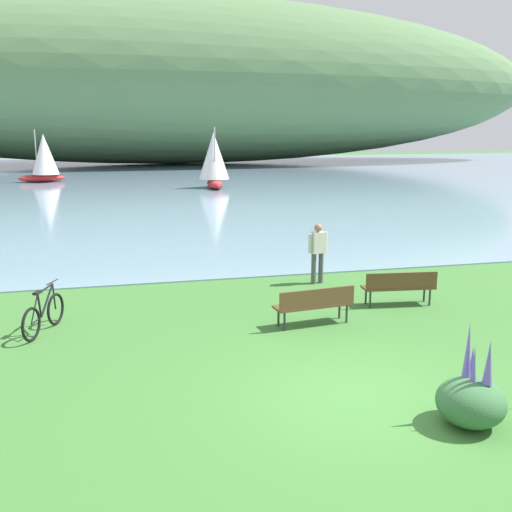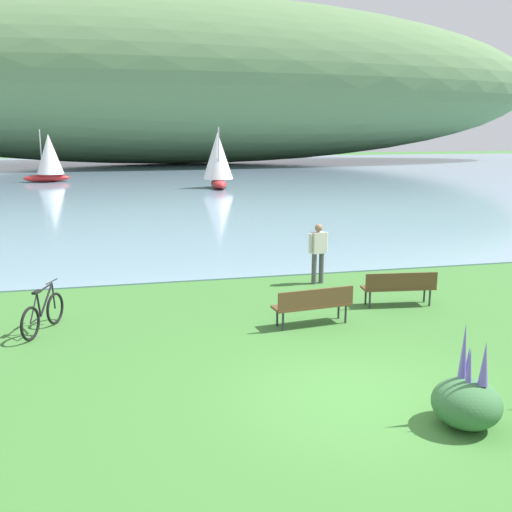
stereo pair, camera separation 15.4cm
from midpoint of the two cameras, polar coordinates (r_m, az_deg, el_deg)
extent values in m
plane|color=#3D7533|center=(9.76, 10.08, -13.70)|extent=(200.00, 200.00, 0.00)
cube|color=#7A99B2|center=(56.23, -9.39, 7.90)|extent=(180.00, 80.00, 0.04)
ellipsoid|color=#567A4C|center=(76.71, -7.69, 16.83)|extent=(101.41, 28.00, 20.61)
cube|color=brown|center=(14.66, 14.24, -3.07)|extent=(1.84, 0.68, 0.05)
cube|color=brown|center=(14.42, 14.58, -2.43)|extent=(1.79, 0.24, 0.40)
cylinder|color=#2D2D33|center=(14.63, 11.16, -3.87)|extent=(0.05, 0.05, 0.45)
cylinder|color=#2D2D33|center=(15.16, 16.69, -3.59)|extent=(0.05, 0.05, 0.45)
cylinder|color=#2D2D33|center=(14.32, 11.56, -4.24)|extent=(0.05, 0.05, 0.45)
cylinder|color=#2D2D33|center=(14.86, 17.19, -3.94)|extent=(0.05, 0.05, 0.45)
cube|color=brown|center=(12.88, 5.93, -4.90)|extent=(1.85, 0.70, 0.05)
cube|color=brown|center=(12.63, 6.36, -4.19)|extent=(1.79, 0.26, 0.40)
cylinder|color=#2D2D33|center=(12.79, 2.47, -6.02)|extent=(0.05, 0.05, 0.45)
cylinder|color=#2D2D33|center=(13.42, 8.55, -5.26)|extent=(0.05, 0.05, 0.45)
cylinder|color=#2D2D33|center=(12.50, 3.06, -6.48)|extent=(0.05, 0.05, 0.45)
cylinder|color=#2D2D33|center=(13.14, 9.24, -5.67)|extent=(0.05, 0.05, 0.45)
torus|color=black|center=(13.63, -19.05, -4.95)|extent=(0.32, 0.69, 0.72)
torus|color=black|center=(12.75, -21.22, -6.30)|extent=(0.32, 0.69, 0.72)
cylinder|color=black|center=(13.26, -19.82, -4.09)|extent=(0.26, 0.58, 0.61)
cylinder|color=black|center=(13.15, -19.98, -3.03)|extent=(0.28, 0.63, 0.09)
cylinder|color=black|center=(12.99, -20.49, -4.59)|extent=(0.09, 0.13, 0.54)
cylinder|color=black|center=(12.93, -20.76, -5.97)|extent=(0.18, 0.41, 0.05)
cylinder|color=black|center=(12.82, -20.94, -4.90)|extent=(0.16, 0.35, 0.56)
cylinder|color=black|center=(13.52, -19.19, -3.77)|extent=(0.07, 0.09, 0.60)
cube|color=black|center=(12.88, -20.67, -3.38)|extent=(0.18, 0.26, 0.05)
cylinder|color=black|center=(13.41, -19.34, -2.40)|extent=(0.20, 0.46, 0.02)
cylinder|color=#4C4C51|center=(16.27, 6.07, -1.27)|extent=(0.14, 0.14, 0.88)
cylinder|color=#4C4C51|center=(16.40, 6.78, -1.18)|extent=(0.14, 0.14, 0.88)
cube|color=silver|center=(16.18, 6.49, 1.33)|extent=(0.42, 0.30, 0.60)
sphere|color=#9E7051|center=(16.10, 6.52, 2.79)|extent=(0.22, 0.22, 0.22)
cylinder|color=silver|center=(16.04, 5.70, 1.25)|extent=(0.09, 0.09, 0.56)
cylinder|color=silver|center=(16.31, 7.26, 1.40)|extent=(0.09, 0.09, 0.56)
ellipsoid|color=#386B3D|center=(9.21, 20.67, -13.54)|extent=(1.01, 1.01, 0.72)
cylinder|color=#386B3D|center=(9.07, 22.05, -12.17)|extent=(0.02, 0.02, 0.12)
cone|color=#6B5BB7|center=(8.92, 22.25, -9.87)|extent=(0.14, 0.14, 0.66)
cylinder|color=#386B3D|center=(9.27, 20.68, -11.49)|extent=(0.02, 0.02, 0.12)
cone|color=#6B5BB7|center=(9.16, 20.83, -9.80)|extent=(0.10, 0.10, 0.47)
cylinder|color=#386B3D|center=(9.19, 20.21, -11.68)|extent=(0.02, 0.02, 0.12)
cone|color=#6B5BB7|center=(9.01, 20.45, -8.83)|extent=(0.13, 0.13, 0.86)
cylinder|color=#386B3D|center=(9.06, 20.79, -12.09)|extent=(0.02, 0.02, 0.12)
cone|color=#6B5BB7|center=(8.93, 20.96, -10.13)|extent=(0.09, 0.09, 0.55)
ellipsoid|color=#B22323|center=(51.40, -20.02, 7.30)|extent=(3.77, 1.42, 0.64)
cylinder|color=#B2B2B2|center=(51.29, -20.53, 9.67)|extent=(0.09, 0.09, 3.68)
cone|color=white|center=(51.28, -19.80, 9.52)|extent=(2.40, 2.40, 3.31)
ellipsoid|color=#B22323|center=(43.09, -3.63, 7.19)|extent=(1.22, 3.85, 0.67)
cylinder|color=#B2B2B2|center=(42.65, -3.62, 10.15)|extent=(0.10, 0.10, 3.81)
cone|color=white|center=(43.31, -3.73, 9.93)|extent=(2.35, 2.35, 3.43)
camera|label=1|loc=(0.08, -89.71, 0.06)|focal=40.20mm
camera|label=2|loc=(0.08, 90.29, -0.06)|focal=40.20mm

